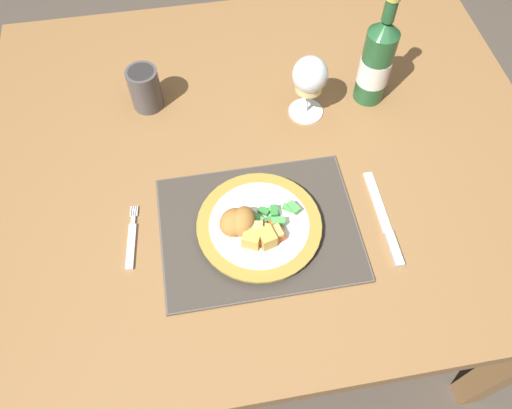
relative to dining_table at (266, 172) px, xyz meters
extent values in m
plane|color=#4C4238|center=(0.00, 0.00, -0.65)|extent=(6.00, 6.00, 0.00)
cube|color=olive|center=(0.00, 0.00, 0.07)|extent=(1.17, 0.99, 0.04)
cube|color=olive|center=(-0.53, 0.44, -0.30)|extent=(0.06, 0.06, 0.70)
cube|color=olive|center=(0.53, 0.44, -0.30)|extent=(0.06, 0.06, 0.70)
cube|color=brown|center=(-0.05, -0.19, 0.09)|extent=(0.37, 0.28, 0.01)
cube|color=#3C352E|center=(-0.05, -0.19, 0.10)|extent=(0.36, 0.28, 0.00)
cylinder|color=white|center=(-0.05, -0.19, 0.10)|extent=(0.19, 0.19, 0.01)
cylinder|color=olive|center=(-0.05, -0.19, 0.11)|extent=(0.23, 0.23, 0.01)
cylinder|color=white|center=(-0.05, -0.19, 0.12)|extent=(0.18, 0.18, 0.00)
ellipsoid|color=#A87033|center=(-0.10, -0.19, 0.14)|extent=(0.07, 0.08, 0.04)
ellipsoid|color=#A87033|center=(-0.08, -0.20, 0.14)|extent=(0.06, 0.07, 0.04)
cube|color=#338438|center=(-0.03, -0.19, 0.12)|extent=(0.02, 0.01, 0.01)
cube|color=#4CA84C|center=(-0.05, -0.19, 0.12)|extent=(0.03, 0.03, 0.01)
cube|color=#338438|center=(-0.02, -0.18, 0.13)|extent=(0.01, 0.02, 0.01)
cube|color=#338438|center=(-0.04, -0.17, 0.12)|extent=(0.02, 0.02, 0.01)
cube|color=#4CA84C|center=(0.01, -0.17, 0.12)|extent=(0.02, 0.02, 0.01)
cube|color=#4CA84C|center=(-0.02, -0.18, 0.12)|extent=(0.02, 0.03, 0.01)
cube|color=#4CA84C|center=(0.02, -0.18, 0.13)|extent=(0.02, 0.03, 0.01)
cube|color=#4CA84C|center=(-0.02, -0.20, 0.13)|extent=(0.03, 0.02, 0.01)
cylinder|color=orange|center=(-0.05, -0.22, 0.13)|extent=(0.02, 0.04, 0.02)
cylinder|color=orange|center=(-0.06, -0.22, 0.13)|extent=(0.04, 0.04, 0.02)
cylinder|color=#CC5119|center=(-0.02, -0.22, 0.13)|extent=(0.02, 0.04, 0.02)
cylinder|color=#CC5119|center=(-0.04, -0.22, 0.13)|extent=(0.04, 0.04, 0.02)
cube|color=silver|center=(-0.29, -0.19, 0.09)|extent=(0.02, 0.09, 0.01)
cube|color=silver|center=(-0.28, -0.13, 0.09)|extent=(0.01, 0.02, 0.01)
cube|color=silver|center=(-0.27, -0.11, 0.09)|extent=(0.00, 0.02, 0.00)
cube|color=silver|center=(-0.28, -0.11, 0.09)|extent=(0.00, 0.02, 0.00)
cube|color=silver|center=(-0.28, -0.11, 0.09)|extent=(0.00, 0.02, 0.00)
cube|color=silver|center=(-0.29, -0.11, 0.09)|extent=(0.00, 0.02, 0.00)
cube|color=silver|center=(0.19, -0.17, 0.09)|extent=(0.02, 0.14, 0.00)
cube|color=#B2B2B7|center=(0.18, -0.28, 0.10)|extent=(0.02, 0.07, 0.01)
cylinder|color=silver|center=(0.10, 0.08, 0.09)|extent=(0.07, 0.07, 0.00)
cylinder|color=silver|center=(0.10, 0.08, 0.13)|extent=(0.01, 0.01, 0.07)
ellipsoid|color=silver|center=(0.10, 0.08, 0.20)|extent=(0.07, 0.07, 0.08)
cylinder|color=#E0D684|center=(0.10, 0.08, 0.18)|extent=(0.06, 0.06, 0.04)
cylinder|color=#23562D|center=(0.25, 0.10, 0.18)|extent=(0.07, 0.07, 0.17)
cone|color=#23562D|center=(0.25, 0.10, 0.28)|extent=(0.07, 0.07, 0.03)
cylinder|color=#23562D|center=(0.25, 0.10, 0.31)|extent=(0.03, 0.03, 0.05)
cylinder|color=white|center=(0.25, 0.10, 0.17)|extent=(0.07, 0.07, 0.06)
cube|color=#DBB256|center=(-0.03, -0.23, 0.13)|extent=(0.03, 0.03, 0.02)
cube|color=gold|center=(-0.04, -0.23, 0.13)|extent=(0.03, 0.04, 0.03)
cube|color=#E5BC66|center=(-0.06, -0.21, 0.13)|extent=(0.03, 0.03, 0.03)
cube|color=#DBB256|center=(-0.05, -0.23, 0.13)|extent=(0.03, 0.03, 0.03)
cube|color=gold|center=(-0.07, -0.23, 0.13)|extent=(0.04, 0.04, 0.03)
cube|color=#DBB256|center=(-0.04, -0.22, 0.13)|extent=(0.02, 0.03, 0.02)
cylinder|color=#4C4747|center=(-0.24, 0.16, 0.14)|extent=(0.07, 0.07, 0.10)
cylinder|color=#2A2727|center=(-0.24, 0.16, 0.18)|extent=(0.05, 0.05, 0.01)
camera|label=1|loc=(-0.13, -0.64, 0.91)|focal=35.00mm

